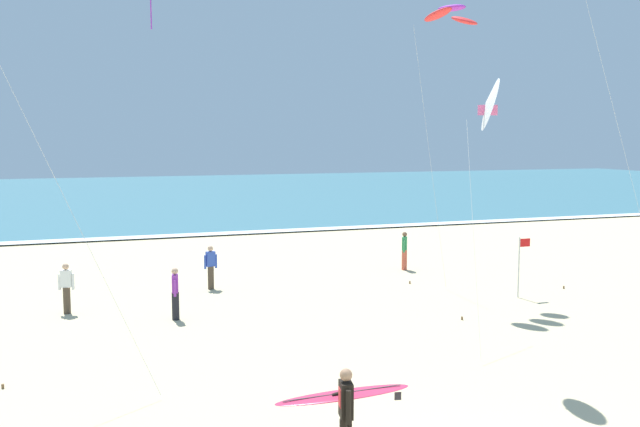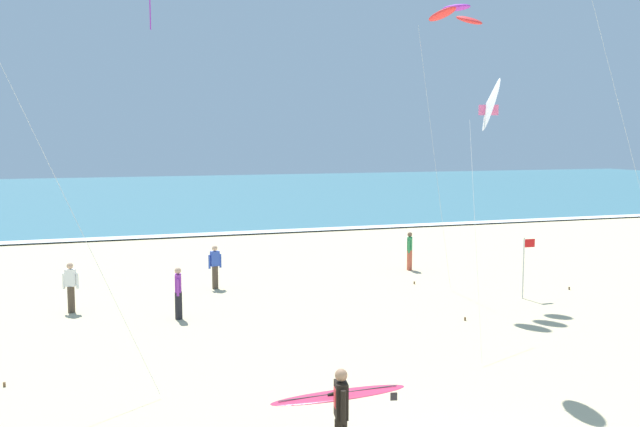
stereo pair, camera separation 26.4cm
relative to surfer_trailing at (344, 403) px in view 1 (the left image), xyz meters
name	(u,v)px [view 1 (the left image)]	position (x,y,z in m)	size (l,w,h in m)	color
ocean_water	(138,194)	(1.30, 57.81, -1.01)	(160.00, 60.00, 0.08)	teal
shoreline_foam	(182,235)	(1.30, 28.11, -0.96)	(160.00, 1.22, 0.01)	white
surfer_trailing	(344,403)	(0.00, 0.00, 0.00)	(2.37, 1.10, 1.71)	black
kite_arc_violet_near	(451,15)	(8.34, 11.32, 8.64)	(2.55, 2.45, 10.02)	red
kite_delta_ivory_far	(488,105)	(4.96, 3.63, 5.18)	(2.28, 4.58, 6.87)	white
bystander_blue_top	(211,267)	(0.35, 14.26, -0.23)	(0.49, 0.24, 1.59)	#4C3D2D
bystander_white_top	(66,288)	(-4.54, 12.23, -0.23)	(0.49, 0.26, 1.59)	#4C3D2D
bystander_purple_top	(175,293)	(-1.43, 10.36, -0.23)	(0.23, 0.49, 1.59)	black
bystander_green_top	(404,250)	(8.61, 15.29, -0.23)	(0.33, 0.43, 1.59)	#D8593F
lifeguard_flag	(520,261)	(10.13, 9.44, 0.22)	(0.45, 0.05, 2.10)	silver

